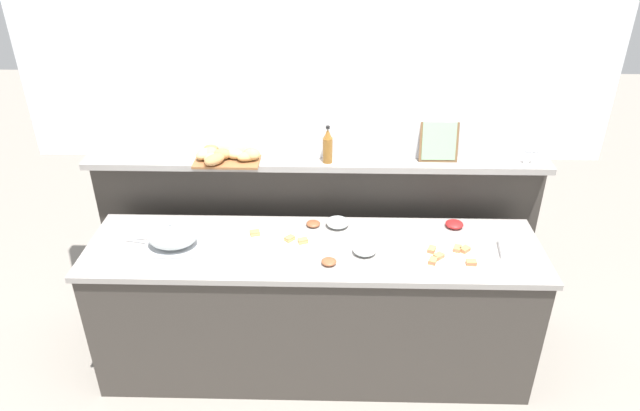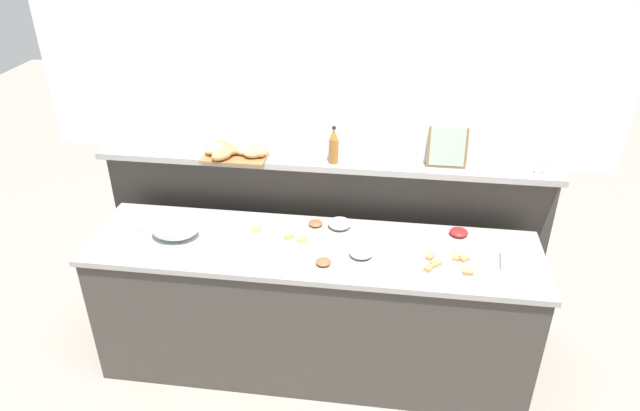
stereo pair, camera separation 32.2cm
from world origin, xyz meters
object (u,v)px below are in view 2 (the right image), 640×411
(glass_bowl_large, at_px, (361,252))
(napkin_stack, at_px, (517,262))
(salt_shaker, at_px, (539,167))
(bread_basket, at_px, (232,151))
(condiment_bowl_dark, at_px, (316,223))
(serving_tongs, at_px, (145,230))
(sandwich_platter_side, at_px, (280,237))
(vinegar_bottle_amber, at_px, (334,147))
(condiment_bowl_red, at_px, (323,262))
(pepper_shaker, at_px, (547,168))
(condiment_bowl_teal, at_px, (459,232))
(framed_picture, at_px, (447,146))
(glass_bowl_medium, at_px, (340,224))
(serving_cloche, at_px, (175,228))
(sandwich_platter_rear, at_px, (447,265))

(glass_bowl_large, distance_m, napkin_stack, 0.86)
(salt_shaker, relative_size, bread_basket, 0.20)
(condiment_bowl_dark, bearing_deg, napkin_stack, -12.67)
(serving_tongs, height_order, salt_shaker, salt_shaker)
(sandwich_platter_side, height_order, vinegar_bottle_amber, vinegar_bottle_amber)
(glass_bowl_large, height_order, condiment_bowl_dark, glass_bowl_large)
(condiment_bowl_red, bearing_deg, bread_basket, 137.48)
(condiment_bowl_red, distance_m, vinegar_bottle_amber, 0.74)
(napkin_stack, bearing_deg, condiment_bowl_red, -172.40)
(condiment_bowl_red, bearing_deg, pepper_shaker, 26.21)
(condiment_bowl_red, distance_m, salt_shaker, 1.39)
(vinegar_bottle_amber, bearing_deg, napkin_stack, -23.27)
(vinegar_bottle_amber, xyz_separation_m, bread_basket, (-0.64, -0.00, -0.07))
(condiment_bowl_teal, distance_m, condiment_bowl_red, 0.86)
(pepper_shaker, xyz_separation_m, framed_picture, (-0.58, 0.04, 0.09))
(glass_bowl_medium, distance_m, napkin_stack, 1.04)
(serving_cloche, xyz_separation_m, bread_basket, (0.24, 0.46, 0.30))
(salt_shaker, bearing_deg, condiment_bowl_teal, -155.23)
(sandwich_platter_side, height_order, pepper_shaker, pepper_shaker)
(condiment_bowl_dark, bearing_deg, sandwich_platter_side, -136.96)
(glass_bowl_large, xyz_separation_m, glass_bowl_medium, (-0.15, 0.29, 0.00))
(condiment_bowl_teal, distance_m, condiment_bowl_dark, 0.86)
(glass_bowl_large, distance_m, condiment_bowl_dark, 0.42)
(serving_tongs, height_order, napkin_stack, napkin_stack)
(condiment_bowl_teal, xyz_separation_m, serving_tongs, (-1.87, -0.21, -0.01))
(sandwich_platter_side, bearing_deg, salt_shaker, 14.55)
(glass_bowl_medium, bearing_deg, bread_basket, 164.01)
(serving_tongs, xyz_separation_m, pepper_shaker, (2.35, 0.41, 0.38))
(glass_bowl_medium, relative_size, pepper_shaker, 1.60)
(condiment_bowl_teal, bearing_deg, glass_bowl_large, -151.71)
(serving_cloche, bearing_deg, serving_tongs, 163.87)
(condiment_bowl_teal, bearing_deg, glass_bowl_medium, -179.15)
(glass_bowl_large, bearing_deg, salt_shaker, 26.78)
(sandwich_platter_rear, xyz_separation_m, pepper_shaker, (0.57, 0.54, 0.37))
(sandwich_platter_rear, height_order, condiment_bowl_teal, condiment_bowl_teal)
(salt_shaker, relative_size, pepper_shaker, 1.00)
(glass_bowl_medium, bearing_deg, framed_picture, 22.19)
(condiment_bowl_dark, xyz_separation_m, serving_tongs, (-1.01, -0.20, -0.01))
(glass_bowl_large, height_order, pepper_shaker, pepper_shaker)
(salt_shaker, bearing_deg, bread_basket, -179.70)
(sandwich_platter_rear, bearing_deg, condiment_bowl_dark, 156.86)
(glass_bowl_large, relative_size, condiment_bowl_teal, 1.25)
(pepper_shaker, bearing_deg, framed_picture, 176.21)
(serving_cloche, height_order, serving_tongs, serving_cloche)
(condiment_bowl_red, bearing_deg, condiment_bowl_teal, 28.30)
(pepper_shaker, relative_size, bread_basket, 0.20)
(condiment_bowl_dark, bearing_deg, glass_bowl_large, -44.18)
(condiment_bowl_dark, bearing_deg, condiment_bowl_red, -75.93)
(vinegar_bottle_amber, bearing_deg, condiment_bowl_red, -88.35)
(pepper_shaker, distance_m, bread_basket, 1.89)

